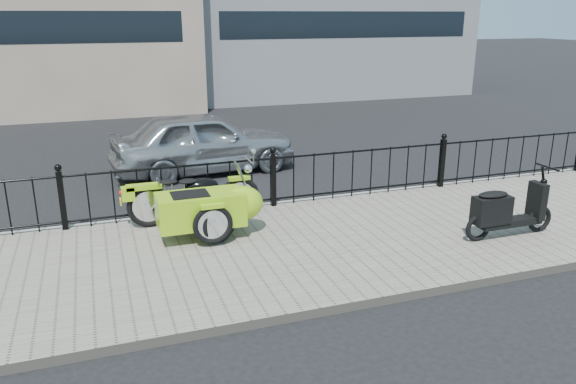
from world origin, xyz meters
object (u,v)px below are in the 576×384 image
object	(u,v)px
scooter	(505,211)
motorcycle_sidecar	(210,205)
spare_tire	(219,223)
sedan_car	(204,142)

from	to	relation	value
scooter	motorcycle_sidecar	bearing A→B (deg)	158.72
motorcycle_sidecar	scooter	size ratio (longest dim) A/B	1.43
scooter	spare_tire	bearing A→B (deg)	163.46
scooter	spare_tire	size ratio (longest dim) A/B	2.57
scooter	spare_tire	world-z (taller)	scooter
motorcycle_sidecar	scooter	distance (m)	4.52
spare_tire	sedan_car	distance (m)	4.49
motorcycle_sidecar	spare_tire	distance (m)	0.44
motorcycle_sidecar	sedan_car	world-z (taller)	sedan_car
scooter	sedan_car	bearing A→B (deg)	121.74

